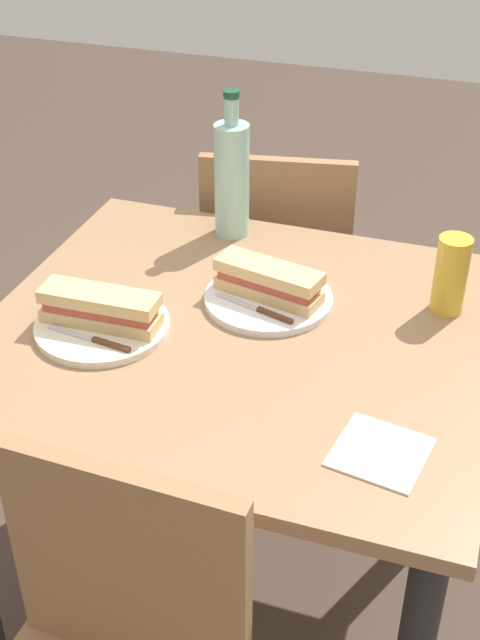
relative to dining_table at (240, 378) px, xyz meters
The scene contains 12 objects.
ground_plane 0.62m from the dining_table, ahead, with size 8.00×8.00×0.00m, color #47382D.
dining_table is the anchor object (origin of this frame).
chair_near 0.66m from the dining_table, 80.61° to the right, with size 0.47×0.47×0.86m.
plate_near 0.17m from the dining_table, 101.92° to the right, with size 0.26×0.26×0.01m, color white.
baguette_sandwich_near 0.20m from the dining_table, 101.92° to the right, with size 0.23×0.12×0.07m.
knife_near 0.15m from the dining_table, 113.14° to the right, with size 0.18×0.06×0.01m.
plate_far 0.29m from the dining_table, 18.88° to the left, with size 0.26×0.26×0.01m, color silver.
baguette_sandwich_far 0.31m from the dining_table, 18.88° to the left, with size 0.23×0.08×0.07m.
knife_far 0.31m from the dining_table, 31.51° to the left, with size 0.18×0.04×0.01m.
water_bottle 0.47m from the dining_table, 68.78° to the right, with size 0.08×0.08×0.33m.
beer_glass 0.46m from the dining_table, 152.05° to the right, with size 0.07×0.07×0.16m, color gold.
paper_napkin 0.43m from the dining_table, 141.01° to the left, with size 0.14×0.14×0.00m, color white.
Camera 1 is at (-0.43, 1.27, 1.65)m, focal length 47.68 mm.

